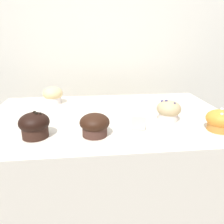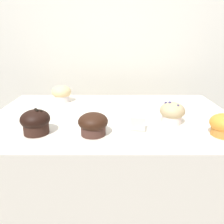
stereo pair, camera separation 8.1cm
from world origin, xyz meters
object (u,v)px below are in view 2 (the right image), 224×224
at_px(muffin_front_left, 92,124).
at_px(muffin_back_right, 171,112).
at_px(muffin_front_center, 60,94).
at_px(muffin_back_left, 223,125).
at_px(muffin_front_right, 34,122).

bearing_deg(muffin_front_left, muffin_back_right, 19.62).
bearing_deg(muffin_front_center, muffin_front_left, -63.98).
distance_m(muffin_front_center, muffin_front_left, 0.43).
relative_size(muffin_back_left, muffin_back_right, 1.04).
distance_m(muffin_front_center, muffin_back_left, 0.73).
relative_size(muffin_front_center, muffin_front_left, 0.95).
distance_m(muffin_back_right, muffin_front_right, 0.49).
relative_size(muffin_back_right, muffin_front_left, 0.95).
bearing_deg(muffin_back_left, muffin_front_right, 178.53).
xyz_separation_m(muffin_front_center, muffin_back_left, (0.62, -0.39, -0.01)).
height_order(muffin_front_left, muffin_front_right, muffin_front_right).
xyz_separation_m(muffin_back_left, muffin_front_left, (-0.43, 0.01, 0.00)).
relative_size(muffin_back_left, muffin_front_right, 1.00).
relative_size(muffin_back_right, muffin_front_right, 0.96).
xyz_separation_m(muffin_front_left, muffin_front_right, (-0.19, 0.01, 0.00)).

